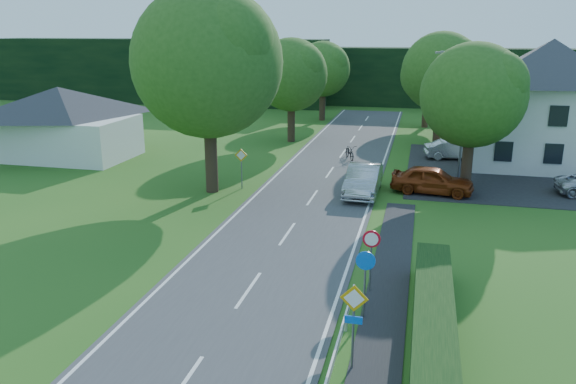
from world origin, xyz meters
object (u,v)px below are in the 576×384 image
(parked_car_silver_a, at_px, (454,150))
(motorcycle, at_px, (350,152))
(streetlight, at_px, (462,110))
(parasol, at_px, (472,151))
(parked_car_red, at_px, (432,180))
(moving_car, at_px, (363,180))

(parked_car_silver_a, bearing_deg, motorcycle, 94.46)
(motorcycle, bearing_deg, streetlight, -52.23)
(streetlight, height_order, parasol, streetlight)
(streetlight, relative_size, parasol, 3.96)
(parked_car_red, height_order, parked_car_silver_a, parked_car_red)
(parked_car_silver_a, relative_size, parasol, 2.08)
(streetlight, bearing_deg, parked_car_silver_a, 88.96)
(moving_car, xyz_separation_m, parked_car_silver_a, (5.47, 10.71, -0.15))
(motorcycle, height_order, parked_car_red, parked_car_red)
(streetlight, xyz_separation_m, parked_car_silver_a, (0.11, 6.12, -3.73))
(parked_car_red, height_order, parasol, parasol)
(moving_car, relative_size, motorcycle, 2.49)
(moving_car, height_order, parasol, parasol)
(parked_car_red, bearing_deg, moving_car, 112.21)
(moving_car, bearing_deg, motorcycle, 103.00)
(parked_car_silver_a, bearing_deg, streetlight, 169.15)
(parked_car_silver_a, bearing_deg, parked_car_red, 160.61)
(moving_car, distance_m, parked_car_red, 4.00)
(parasol, bearing_deg, parked_car_silver_a, 133.45)
(streetlight, height_order, moving_car, streetlight)
(parked_car_red, bearing_deg, motorcycle, 43.19)
(streetlight, xyz_separation_m, motorcycle, (-7.30, 4.23, -3.88))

